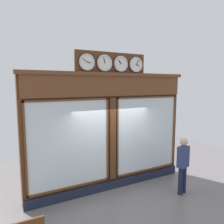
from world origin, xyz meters
The scene contains 2 objects.
shop_facade centered at (0.00, -0.12, 1.83)m, with size 5.29×0.42×4.16m.
pedestrian centered at (-1.70, 1.25, 0.93)m, with size 0.41×0.31×1.69m.
Camera 1 is at (3.05, 5.67, 3.23)m, focal length 34.80 mm.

